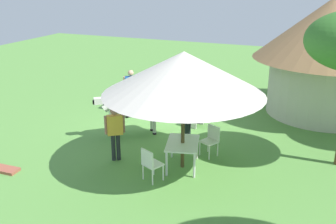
# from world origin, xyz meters

# --- Properties ---
(ground_plane) EXTENTS (36.00, 36.00, 0.00)m
(ground_plane) POSITION_xyz_m (0.00, 0.00, 0.00)
(ground_plane) COLOR #568D3F
(thatched_hut) EXTENTS (5.49, 5.49, 4.36)m
(thatched_hut) POSITION_xyz_m (-3.92, 5.00, 2.48)
(thatched_hut) COLOR beige
(thatched_hut) RESTS_ON ground_plane
(shade_umbrella) EXTENTS (4.24, 4.24, 3.23)m
(shade_umbrella) POSITION_xyz_m (2.23, 1.57, 2.67)
(shade_umbrella) COLOR #483A1F
(shade_umbrella) RESTS_ON ground_plane
(patio_dining_table) EXTENTS (1.40, 1.13, 0.74)m
(patio_dining_table) POSITION_xyz_m (2.23, 1.57, 0.65)
(patio_dining_table) COLOR silver
(patio_dining_table) RESTS_ON ground_plane
(patio_chair_east_end) EXTENTS (0.57, 0.58, 0.90)m
(patio_chair_east_end) POSITION_xyz_m (1.20, 2.08, 0.52)
(patio_chair_east_end) COLOR silver
(patio_chair_east_end) RESTS_ON ground_plane
(patio_chair_west_end) EXTENTS (0.57, 0.58, 0.90)m
(patio_chair_west_end) POSITION_xyz_m (3.26, 1.08, 0.52)
(patio_chair_west_end) COLOR white
(patio_chair_west_end) RESTS_ON ground_plane
(guest_beside_umbrella) EXTENTS (0.42, 0.48, 1.60)m
(guest_beside_umbrella) POSITION_xyz_m (2.54, -0.34, 0.96)
(guest_beside_umbrella) COLOR #212528
(guest_beside_umbrella) RESTS_ON ground_plane
(guest_behind_table) EXTENTS (0.60, 0.28, 1.71)m
(guest_behind_table) POSITION_xyz_m (0.49, 1.11, 1.03)
(guest_behind_table) COLOR black
(guest_behind_table) RESTS_ON ground_plane
(standing_watcher) EXTENTS (0.41, 0.51, 1.65)m
(standing_watcher) POSITION_xyz_m (-1.35, -1.84, 0.99)
(standing_watcher) COLOR black
(standing_watcher) RESTS_ON ground_plane
(striped_lounge_chair) EXTENTS (0.68, 0.91, 0.59)m
(striped_lounge_chair) POSITION_xyz_m (-0.84, 0.87, 0.25)
(striped_lounge_chair) COLOR #2976B5
(striped_lounge_chair) RESTS_ON ground_plane
(zebra_nearest_camera) EXTENTS (1.66, 1.89, 1.47)m
(zebra_nearest_camera) POSITION_xyz_m (0.71, -0.72, 0.94)
(zebra_nearest_camera) COLOR silver
(zebra_nearest_camera) RESTS_ON ground_plane
(zebra_by_umbrella) EXTENTS (1.06, 2.07, 1.49)m
(zebra_by_umbrella) POSITION_xyz_m (-3.49, 0.49, 0.96)
(zebra_by_umbrella) COLOR silver
(zebra_by_umbrella) RESTS_ON ground_plane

